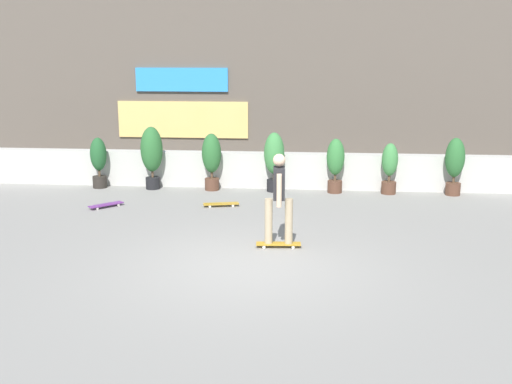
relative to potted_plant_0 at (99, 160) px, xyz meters
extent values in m
plane|color=gray|center=(4.42, -5.55, -0.72)|extent=(48.00, 48.00, 0.00)
cube|color=beige|center=(4.42, 0.45, -0.27)|extent=(18.00, 0.40, 0.90)
cube|color=#60564C|center=(4.42, 4.45, 2.53)|extent=(20.00, 2.00, 6.50)
cube|color=#3399F2|center=(1.48, 3.41, 1.88)|extent=(2.80, 0.08, 0.70)
cube|color=#F2CC72|center=(1.48, 3.42, 0.68)|extent=(4.00, 0.06, 1.10)
cylinder|color=#2D2823|center=(0.00, 0.00, -0.57)|extent=(0.36, 0.36, 0.30)
cylinder|color=brown|center=(0.00, 0.00, -0.35)|extent=(0.06, 0.06, 0.15)
ellipsoid|color=#235B2D|center=(0.00, 0.00, 0.15)|extent=(0.41, 0.41, 0.85)
cylinder|color=black|center=(1.39, 0.00, -0.57)|extent=(0.36, 0.36, 0.30)
cylinder|color=brown|center=(1.39, 0.00, -0.35)|extent=(0.06, 0.06, 0.15)
ellipsoid|color=#2D6B33|center=(1.39, 0.00, 0.30)|extent=(0.56, 0.56, 1.14)
cylinder|color=brown|center=(2.92, 0.00, -0.57)|extent=(0.36, 0.36, 0.30)
cylinder|color=brown|center=(2.92, 0.00, -0.35)|extent=(0.06, 0.06, 0.15)
ellipsoid|color=#2D6B33|center=(2.92, 0.00, 0.22)|extent=(0.48, 0.48, 0.99)
cylinder|color=black|center=(4.49, 0.00, -0.57)|extent=(0.36, 0.36, 0.30)
cylinder|color=brown|center=(4.49, 0.00, -0.35)|extent=(0.06, 0.06, 0.15)
ellipsoid|color=#428C47|center=(4.49, 0.00, 0.25)|extent=(0.50, 0.50, 1.03)
cylinder|color=brown|center=(6.01, 0.00, -0.57)|extent=(0.36, 0.36, 0.30)
cylinder|color=brown|center=(6.01, 0.00, -0.35)|extent=(0.06, 0.06, 0.15)
ellipsoid|color=#387F3D|center=(6.01, 0.00, 0.18)|extent=(0.44, 0.44, 0.90)
cylinder|color=brown|center=(7.32, 0.00, -0.57)|extent=(0.36, 0.36, 0.30)
cylinder|color=brown|center=(7.32, 0.00, -0.35)|extent=(0.06, 0.06, 0.15)
ellipsoid|color=#428C47|center=(7.32, 0.00, 0.13)|extent=(0.39, 0.39, 0.80)
cylinder|color=brown|center=(8.87, 0.00, -0.57)|extent=(0.36, 0.36, 0.30)
cylinder|color=brown|center=(8.87, 0.00, -0.35)|extent=(0.06, 0.06, 0.15)
ellipsoid|color=#2D6B33|center=(8.87, 0.00, 0.21)|extent=(0.47, 0.47, 0.96)
cube|color=#BF8C26|center=(4.87, -4.52, -0.65)|extent=(0.81, 0.26, 0.02)
cylinder|color=silver|center=(4.62, -4.62, -0.69)|extent=(0.06, 0.03, 0.06)
cylinder|color=silver|center=(4.61, -4.46, -0.69)|extent=(0.06, 0.03, 0.06)
cylinder|color=silver|center=(5.14, -4.59, -0.69)|extent=(0.06, 0.03, 0.06)
cylinder|color=silver|center=(5.13, -4.43, -0.69)|extent=(0.06, 0.03, 0.06)
cylinder|color=tan|center=(4.69, -4.54, -0.23)|extent=(0.14, 0.14, 0.82)
cylinder|color=tan|center=(5.05, -4.51, -0.23)|extent=(0.14, 0.14, 0.82)
cube|color=#262628|center=(4.87, -4.52, 0.46)|extent=(0.23, 0.37, 0.56)
sphere|color=beige|center=(4.87, -4.52, 0.87)|extent=(0.22, 0.22, 0.22)
cylinder|color=beige|center=(4.89, -4.76, 0.38)|extent=(0.09, 0.09, 0.58)
cylinder|color=beige|center=(4.86, -4.29, 0.38)|extent=(0.09, 0.09, 0.58)
cube|color=#72338C|center=(0.84, -2.00, -0.65)|extent=(0.69, 0.72, 0.02)
cylinder|color=silver|center=(0.96, -1.75, -0.69)|extent=(0.06, 0.06, 0.06)
cylinder|color=silver|center=(1.07, -1.86, -0.69)|extent=(0.06, 0.06, 0.06)
cylinder|color=silver|center=(0.60, -2.13, -0.69)|extent=(0.06, 0.06, 0.06)
cylinder|color=silver|center=(0.72, -2.24, -0.69)|extent=(0.06, 0.06, 0.06)
cube|color=#BF8C26|center=(3.40, -1.67, -0.65)|extent=(0.82, 0.38, 0.02)
cylinder|color=silver|center=(3.64, -1.53, -0.69)|extent=(0.06, 0.04, 0.06)
cylinder|color=silver|center=(3.67, -1.69, -0.69)|extent=(0.06, 0.04, 0.06)
cylinder|color=silver|center=(3.13, -1.66, -0.69)|extent=(0.06, 0.04, 0.06)
cylinder|color=silver|center=(3.17, -1.81, -0.69)|extent=(0.06, 0.04, 0.06)
camera|label=1|loc=(5.47, -15.09, 2.72)|focal=43.33mm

